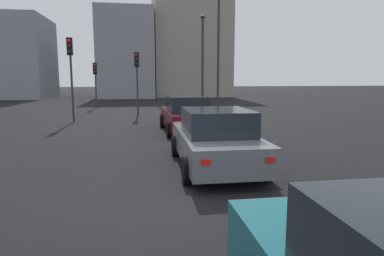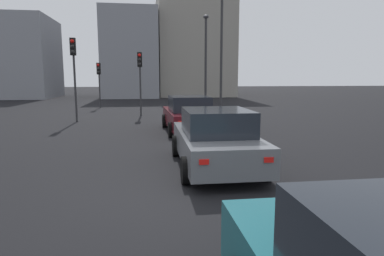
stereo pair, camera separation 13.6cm
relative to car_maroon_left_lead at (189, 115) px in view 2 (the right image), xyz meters
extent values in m
cube|color=black|center=(-8.02, 1.56, -0.86)|extent=(160.00, 160.00, 0.20)
cube|color=#510F16|center=(0.06, 0.00, -0.16)|extent=(4.61, 2.02, 0.69)
cube|color=#1E232B|center=(-0.17, -0.01, 0.51)|extent=(2.10, 1.71, 0.64)
cylinder|color=black|center=(1.50, -0.88, -0.44)|extent=(0.65, 0.24, 0.64)
cylinder|color=black|center=(1.44, 0.98, -0.44)|extent=(0.65, 0.24, 0.64)
cylinder|color=black|center=(-1.32, -0.98, -0.44)|extent=(0.65, 0.24, 0.64)
cylinder|color=black|center=(-1.38, 0.89, -0.44)|extent=(0.65, 0.24, 0.64)
cube|color=red|center=(-2.21, -0.75, -0.04)|extent=(0.04, 0.20, 0.11)
cube|color=red|center=(-2.25, 0.60, -0.04)|extent=(0.04, 0.20, 0.11)
cube|color=slate|center=(-5.99, 0.05, -0.16)|extent=(4.51, 1.92, 0.69)
cube|color=#1E232B|center=(-6.22, 0.05, 0.50)|extent=(2.04, 1.67, 0.64)
cylinder|color=black|center=(-4.61, -0.91, -0.44)|extent=(0.64, 0.22, 0.64)
cylinder|color=black|center=(-4.59, 0.98, -0.44)|extent=(0.64, 0.22, 0.64)
cylinder|color=black|center=(-7.40, -0.89, -0.44)|extent=(0.64, 0.22, 0.64)
cylinder|color=black|center=(-7.38, 1.00, -0.44)|extent=(0.64, 0.22, 0.64)
cube|color=red|center=(-8.26, -0.61, -0.04)|extent=(0.03, 0.20, 0.11)
cube|color=red|center=(-8.25, 0.74, -0.04)|extent=(0.03, 0.20, 0.11)
cylinder|color=#2D2D30|center=(12.66, 5.45, 0.54)|extent=(0.11, 0.11, 2.62)
cube|color=black|center=(12.60, 5.46, 2.30)|extent=(0.24, 0.30, 0.90)
sphere|color=red|center=(12.50, 5.48, 2.57)|extent=(0.20, 0.20, 0.20)
sphere|color=black|center=(12.50, 5.48, 2.30)|extent=(0.20, 0.20, 0.20)
sphere|color=black|center=(12.50, 5.48, 2.03)|extent=(0.20, 0.20, 0.20)
cylinder|color=#2D2D30|center=(6.73, 2.19, 0.75)|extent=(0.11, 0.11, 3.03)
cube|color=black|center=(6.67, 2.19, 2.72)|extent=(0.23, 0.30, 0.90)
sphere|color=red|center=(6.56, 2.20, 2.99)|extent=(0.20, 0.20, 0.20)
sphere|color=black|center=(6.56, 2.20, 2.72)|extent=(0.20, 0.20, 0.20)
sphere|color=black|center=(6.56, 2.20, 2.45)|extent=(0.20, 0.20, 0.20)
cylinder|color=#2D2D30|center=(4.06, 5.60, 1.01)|extent=(0.11, 0.11, 3.54)
cube|color=black|center=(4.00, 5.61, 3.23)|extent=(0.21, 0.28, 0.90)
sphere|color=red|center=(3.89, 5.61, 3.50)|extent=(0.20, 0.20, 0.20)
sphere|color=black|center=(3.89, 5.61, 3.23)|extent=(0.20, 0.20, 0.20)
sphere|color=black|center=(3.89, 5.61, 2.96)|extent=(0.20, 0.20, 0.20)
cylinder|color=#2D2D30|center=(7.73, -2.14, 2.34)|extent=(0.16, 0.16, 6.20)
ellipsoid|color=#4C4C51|center=(7.73, -2.14, 5.55)|extent=(0.56, 0.36, 0.24)
cylinder|color=#2D2D30|center=(6.50, -2.92, 3.11)|extent=(0.16, 0.16, 7.75)
cube|color=gray|center=(31.55, -4.44, 5.68)|extent=(14.02, 9.22, 12.90)
cube|color=gray|center=(27.97, 3.56, 4.32)|extent=(9.64, 6.45, 10.16)
cube|color=gray|center=(27.75, 17.56, 3.85)|extent=(9.13, 9.99, 9.22)
camera|label=1|loc=(-14.73, 2.02, 1.66)|focal=31.51mm
camera|label=2|loc=(-14.75, 1.88, 1.66)|focal=31.51mm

